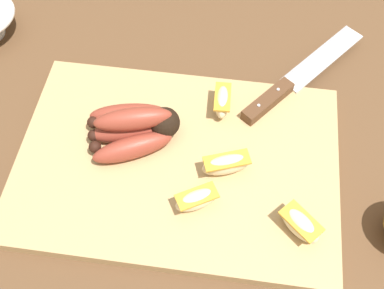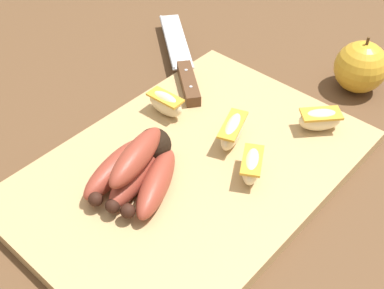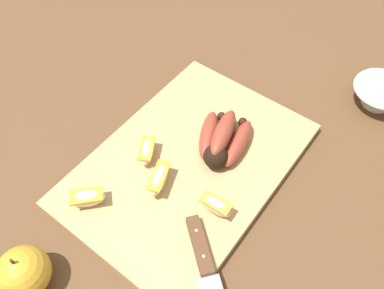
{
  "view_description": "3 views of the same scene",
  "coord_description": "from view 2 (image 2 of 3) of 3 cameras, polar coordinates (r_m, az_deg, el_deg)",
  "views": [
    {
      "loc": [
        -0.09,
        0.33,
        0.61
      ],
      "look_at": [
        -0.04,
        -0.02,
        0.05
      ],
      "focal_mm": 44.49,
      "sensor_mm": 36.0,
      "label": 1
    },
    {
      "loc": [
        0.33,
        0.29,
        0.49
      ],
      "look_at": [
        -0.04,
        -0.03,
        0.04
      ],
      "focal_mm": 46.67,
      "sensor_mm": 36.0,
      "label": 2
    },
    {
      "loc": [
        -0.35,
        -0.27,
        0.64
      ],
      "look_at": [
        -0.0,
        -0.01,
        0.06
      ],
      "focal_mm": 36.71,
      "sensor_mm": 36.0,
      "label": 3
    }
  ],
  "objects": [
    {
      "name": "banana_bunch",
      "position": [
        0.63,
        -6.2,
        -2.66
      ],
      "size": [
        0.14,
        0.13,
        0.06
      ],
      "color": "black",
      "rests_on": "cutting_board"
    },
    {
      "name": "apple_wedge_extra",
      "position": [
        0.73,
        -3.04,
        4.71
      ],
      "size": [
        0.03,
        0.06,
        0.04
      ],
      "color": "beige",
      "rests_on": "cutting_board"
    },
    {
      "name": "cutting_board",
      "position": [
        0.67,
        -0.03,
        -2.98
      ],
      "size": [
        0.47,
        0.32,
        0.02
      ],
      "primitive_type": "cube",
      "color": "tan",
      "rests_on": "ground_plane"
    },
    {
      "name": "apple_wedge_near",
      "position": [
        0.73,
        14.43,
        2.81
      ],
      "size": [
        0.06,
        0.06,
        0.03
      ],
      "color": "beige",
      "rests_on": "cutting_board"
    },
    {
      "name": "ground_plane",
      "position": [
        0.66,
        -0.17,
        -5.14
      ],
      "size": [
        6.0,
        6.0,
        0.0
      ],
      "primitive_type": "plane",
      "color": "brown"
    },
    {
      "name": "apple_wedge_middle",
      "position": [
        0.68,
        4.64,
        1.57
      ],
      "size": [
        0.07,
        0.05,
        0.04
      ],
      "color": "beige",
      "rests_on": "cutting_board"
    },
    {
      "name": "chefs_knife",
      "position": [
        0.83,
        -0.98,
        8.83
      ],
      "size": [
        0.2,
        0.24,
        0.02
      ],
      "color": "silver",
      "rests_on": "cutting_board"
    },
    {
      "name": "apple_wedge_far",
      "position": [
        0.64,
        6.84,
        -2.38
      ],
      "size": [
        0.06,
        0.05,
        0.03
      ],
      "color": "beige",
      "rests_on": "cutting_board"
    },
    {
      "name": "whole_apple",
      "position": [
        0.84,
        18.71,
        8.38
      ],
      "size": [
        0.08,
        0.08,
        0.09
      ],
      "color": "gold",
      "rests_on": "ground_plane"
    }
  ]
}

